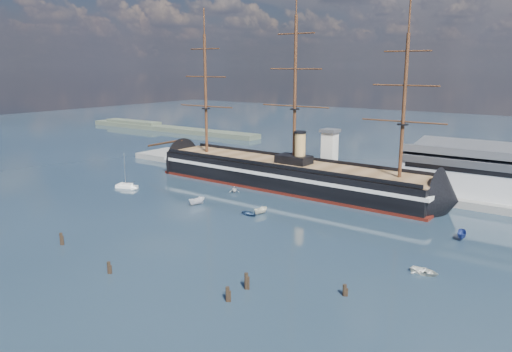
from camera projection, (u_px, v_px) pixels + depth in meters
The scene contains 17 objects.
ground at pixel (260, 205), 131.93m from camera, with size 600.00×600.00×0.00m, color #182836.
quay at pixel (353, 184), 154.76m from camera, with size 180.00×18.00×2.00m, color slate.
quay_tower at pixel (329, 152), 154.26m from camera, with size 5.00×5.00×15.00m.
shoreline at pixel (158, 127), 286.30m from camera, with size 120.00×10.00×4.00m.
warship at pixel (283, 174), 150.13m from camera, with size 113.11×18.84×53.94m.
sailboat at pixel (127, 186), 149.73m from camera, with size 6.93×4.24×10.68m.
motorboat_a at pixel (197, 205), 131.75m from camera, with size 6.02×2.21×2.41m, color white.
motorboat_b at pixel (249, 215), 122.59m from camera, with size 2.85×1.14×1.33m, color navy.
motorboat_c at pixel (261, 214), 123.60m from camera, with size 5.12×1.88×2.05m, color silver.
motorboat_d at pixel (234, 192), 144.76m from camera, with size 5.39×2.34×1.98m, color silver.
motorboat_e at pixel (424, 274), 88.07m from camera, with size 3.14×1.26×1.47m, color silver.
motorboat_f at pixel (461, 239), 105.77m from camera, with size 5.50×2.02×2.20m, color navy.
piling_near_left at pixel (62, 245), 102.43m from camera, with size 0.64×0.64×3.27m, color black.
piling_near_mid at pixel (109, 273), 88.33m from camera, with size 0.64×0.64×2.88m, color black.
piling_near_right at pixel (246, 289), 82.16m from camera, with size 0.64×0.64×3.52m, color black.
piling_far_right at pixel (344, 296), 79.76m from camera, with size 0.64×0.64×2.62m, color black.
piling_extra at pixel (228, 301), 77.85m from camera, with size 0.64×0.64×3.12m, color black.
Camera 1 is at (73.42, -63.83, 35.98)m, focal length 35.00 mm.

